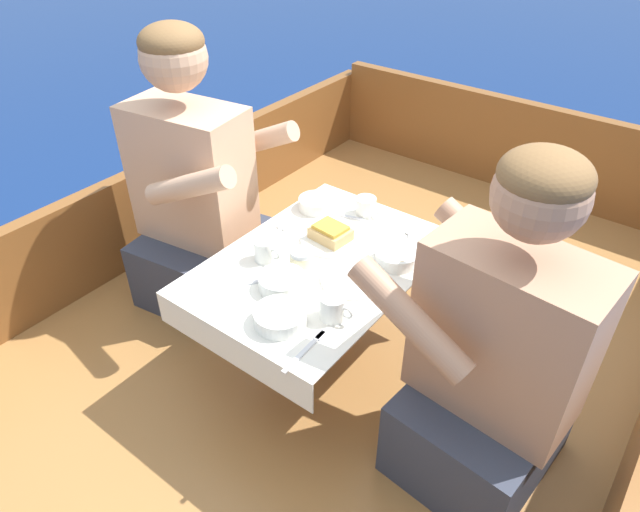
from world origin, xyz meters
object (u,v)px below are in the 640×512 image
at_px(person_port, 196,198).
at_px(person_starboard, 494,362).
at_px(coffee_cup_starboard, 265,250).
at_px(sandwich, 331,233).
at_px(coffee_cup_port, 366,206).
at_px(coffee_cup_center, 333,307).
at_px(tin_can, 301,259).

xyz_separation_m(person_port, person_starboard, (1.15, -0.07, -0.03)).
bearing_deg(coffee_cup_starboard, sandwich, 63.64).
bearing_deg(coffee_cup_starboard, person_starboard, 4.03).
distance_m(person_starboard, sandwich, 0.63).
bearing_deg(coffee_cup_port, coffee_cup_center, -65.82).
relative_size(person_starboard, sandwich, 7.74).
distance_m(sandwich, tin_can, 0.16).
bearing_deg(sandwich, coffee_cup_starboard, -116.36).
distance_m(person_starboard, coffee_cup_center, 0.43).
height_order(sandwich, tin_can, sandwich).
bearing_deg(person_starboard, person_port, 1.72).
height_order(coffee_cup_starboard, coffee_cup_center, same).
xyz_separation_m(coffee_cup_starboard, coffee_cup_center, (0.31, -0.08, 0.00)).
bearing_deg(coffee_cup_port, tin_can, -88.26).
xyz_separation_m(person_starboard, coffee_cup_starboard, (-0.71, -0.05, 0.06)).
relative_size(coffee_cup_center, tin_can, 1.47).
xyz_separation_m(sandwich, coffee_cup_port, (-0.00, 0.20, -0.00)).
xyz_separation_m(person_starboard, tin_can, (-0.60, -0.01, 0.06)).
bearing_deg(sandwich, coffee_cup_center, -52.53).
distance_m(person_starboard, tin_can, 0.61).
bearing_deg(coffee_cup_starboard, person_port, 164.12).
height_order(person_port, person_starboard, person_port).
xyz_separation_m(sandwich, coffee_cup_starboard, (-0.10, -0.20, 0.00)).
xyz_separation_m(person_port, tin_can, (0.55, -0.09, 0.03)).
bearing_deg(tin_can, coffee_cup_port, 91.74).
relative_size(person_starboard, coffee_cup_starboard, 10.63).
bearing_deg(coffee_cup_starboard, tin_can, 20.56).
xyz_separation_m(coffee_cup_center, tin_can, (-0.21, 0.12, -0.01)).
bearing_deg(sandwich, person_port, -172.33).
bearing_deg(coffee_cup_center, sandwich, 127.47).
relative_size(person_starboard, coffee_cup_port, 9.85).
relative_size(coffee_cup_port, tin_can, 1.45).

